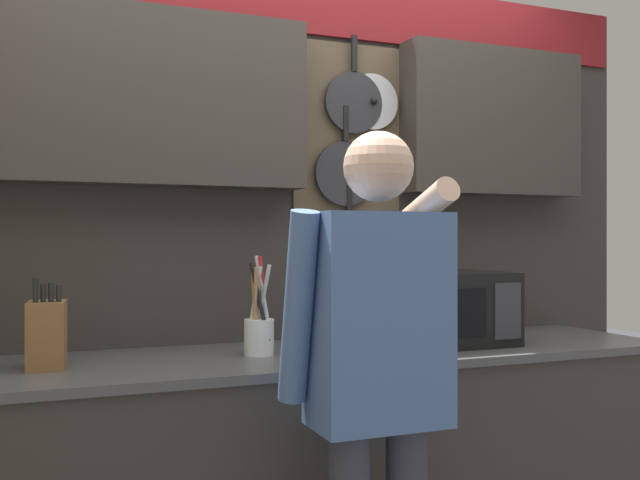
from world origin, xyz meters
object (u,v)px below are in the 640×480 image
(utensil_crock, at_px, (259,329))
(knife_block, at_px, (47,334))
(microwave, at_px, (437,308))
(person, at_px, (377,365))

(utensil_crock, bearing_deg, knife_block, -179.98)
(microwave, distance_m, knife_block, 1.39)
(microwave, bearing_deg, utensil_crock, 179.91)
(utensil_crock, height_order, person, person)
(microwave, relative_size, utensil_crock, 1.49)
(knife_block, relative_size, person, 0.17)
(utensil_crock, relative_size, person, 0.21)
(microwave, height_order, knife_block, knife_block)
(knife_block, bearing_deg, microwave, -0.04)
(microwave, xyz_separation_m, knife_block, (-1.39, 0.00, -0.03))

